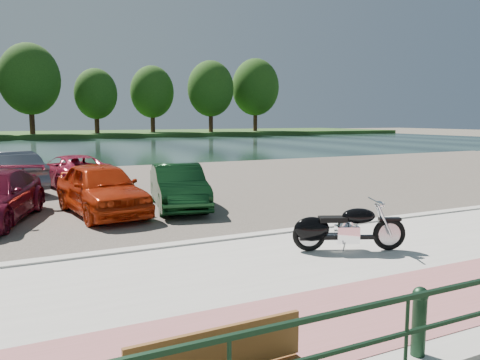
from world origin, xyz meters
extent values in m
plane|color=#595447|center=(0.00, 0.00, 0.00)|extent=(200.00, 200.00, 0.00)
cube|color=#B5B2AA|center=(0.00, -1.00, 0.05)|extent=(60.00, 6.00, 0.10)
cube|color=#9E5D59|center=(0.00, -2.50, 0.10)|extent=(60.00, 2.00, 0.01)
cube|color=#B5B2AA|center=(0.00, 2.00, 0.07)|extent=(60.00, 0.30, 0.14)
cube|color=#464039|center=(0.00, 11.00, 0.02)|extent=(60.00, 18.00, 0.04)
cube|color=#182B27|center=(0.00, 40.00, 0.00)|extent=(120.00, 40.00, 0.00)
cube|color=#264318|center=(0.00, 72.00, 0.30)|extent=(120.00, 24.00, 0.60)
cylinder|color=black|center=(-2.00, -4.00, 0.55)|extent=(0.04, 0.04, 0.90)
cylinder|color=black|center=(-1.50, -3.70, 0.45)|extent=(0.16, 0.16, 0.70)
sphere|color=black|center=(-1.50, -3.70, 0.82)|extent=(0.18, 0.18, 0.18)
cylinder|color=#361D13|center=(-3.00, 64.60, 3.52)|extent=(0.70, 0.70, 5.85)
ellipsoid|color=#193D10|center=(-3.00, 64.60, 8.21)|extent=(8.19, 8.19, 9.83)
cylinder|color=#361D13|center=(6.00, 66.00, 2.85)|extent=(0.70, 0.70, 4.50)
ellipsoid|color=#193D10|center=(6.00, 66.00, 6.45)|extent=(6.30, 6.30, 7.56)
cylinder|color=#361D13|center=(15.00, 67.40, 3.08)|extent=(0.70, 0.70, 4.95)
ellipsoid|color=#193D10|center=(15.00, 67.40, 7.04)|extent=(6.93, 6.93, 8.32)
cylinder|color=#361D13|center=(24.00, 64.60, 3.30)|extent=(0.70, 0.70, 5.40)
ellipsoid|color=#193D10|center=(24.00, 64.60, 7.62)|extent=(7.56, 7.56, 9.07)
cylinder|color=#361D13|center=(33.00, 66.00, 3.52)|extent=(0.70, 0.70, 5.85)
ellipsoid|color=#193D10|center=(33.00, 66.00, 8.21)|extent=(8.19, 8.19, 9.83)
torus|color=black|center=(1.29, -0.28, 0.44)|extent=(0.67, 0.38, 0.68)
torus|color=black|center=(-0.22, 0.37, 0.44)|extent=(0.67, 0.38, 0.68)
cylinder|color=#B2B2B7|center=(1.29, -0.28, 0.44)|extent=(0.45, 0.24, 0.46)
cylinder|color=#B2B2B7|center=(-0.22, 0.37, 0.44)|extent=(0.45, 0.24, 0.46)
cylinder|color=silver|center=(1.12, -0.32, 0.74)|extent=(0.32, 0.17, 0.63)
cylinder|color=silver|center=(1.20, -0.14, 0.74)|extent=(0.32, 0.17, 0.63)
cylinder|color=silver|center=(0.99, -0.15, 1.13)|extent=(0.33, 0.70, 0.04)
sphere|color=silver|center=(1.08, -0.19, 1.05)|extent=(0.21, 0.21, 0.16)
sphere|color=silver|center=(1.15, -0.22, 1.05)|extent=(0.14, 0.14, 0.11)
cube|color=black|center=(1.29, -0.28, 0.75)|extent=(0.47, 0.31, 0.06)
cube|color=black|center=(0.53, 0.04, 0.38)|extent=(1.14, 0.57, 0.08)
cube|color=silver|center=(0.49, 0.06, 0.45)|extent=(0.54, 0.47, 0.34)
cylinder|color=silver|center=(0.58, 0.02, 0.65)|extent=(0.30, 0.26, 0.27)
cylinder|color=silver|center=(0.40, 0.10, 0.65)|extent=(0.30, 0.26, 0.27)
ellipsoid|color=black|center=(0.70, -0.03, 0.82)|extent=(0.77, 0.60, 0.32)
cube|color=black|center=(0.21, 0.18, 0.76)|extent=(0.62, 0.47, 0.10)
ellipsoid|color=black|center=(-0.18, 0.35, 0.56)|extent=(0.80, 0.60, 0.50)
cube|color=black|center=(-0.22, 0.37, 0.49)|extent=(0.44, 0.32, 0.30)
cylinder|color=silver|center=(0.28, 0.33, 0.32)|extent=(1.05, 0.52, 0.09)
cylinder|color=silver|center=(0.28, 0.33, 0.40)|extent=(1.05, 0.52, 0.09)
cylinder|color=#B2B2B7|center=(0.33, -0.06, 0.23)|extent=(0.08, 0.14, 0.22)
cube|color=brown|center=(-3.89, -3.49, 0.60)|extent=(1.80, 0.08, 0.45)
imported|color=#BA2D0C|center=(-3.32, 6.35, 0.79)|extent=(2.38, 4.60, 1.50)
imported|color=black|center=(-1.02, 6.30, 0.71)|extent=(2.14, 4.26, 1.34)
imported|color=slate|center=(-5.83, 12.25, 0.80)|extent=(2.88, 4.90, 1.53)
imported|color=#A51B3A|center=(-3.45, 12.65, 0.69)|extent=(3.16, 5.01, 1.29)
camera|label=1|loc=(-5.52, -7.34, 2.78)|focal=35.00mm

